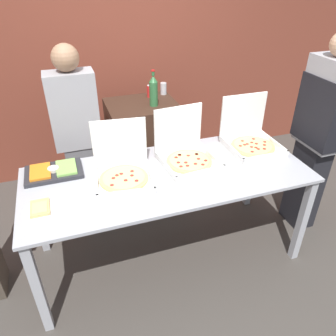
{
  "coord_description": "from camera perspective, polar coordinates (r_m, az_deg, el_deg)",
  "views": [
    {
      "loc": [
        -0.67,
        -1.97,
        2.21
      ],
      "look_at": [
        0.0,
        0.0,
        0.89
      ],
      "focal_mm": 35.0,
      "sensor_mm": 36.0,
      "label": 1
    }
  ],
  "objects": [
    {
      "name": "ground_plane",
      "position": [
        3.03,
        0.0,
        -14.42
      ],
      "size": [
        16.0,
        16.0,
        0.0
      ],
      "primitive_type": "plane",
      "color": "#423D38"
    },
    {
      "name": "brick_wall_behind",
      "position": [
        3.82,
        -8.8,
        19.72
      ],
      "size": [
        10.0,
        0.06,
        2.8
      ],
      "color": "brown",
      "rests_on": "ground_plane"
    },
    {
      "name": "buffet_table",
      "position": [
        2.54,
        0.0,
        -2.77
      ],
      "size": [
        2.16,
        0.9,
        0.84
      ],
      "color": "#A8AAB2",
      "rests_on": "ground_plane"
    },
    {
      "name": "pizza_box_far_left",
      "position": [
        2.42,
        -7.86,
        -0.33
      ],
      "size": [
        0.45,
        0.47,
        0.4
      ],
      "rotation": [
        0.0,
        0.0,
        -0.12
      ],
      "color": "white",
      "rests_on": "buffet_table"
    },
    {
      "name": "pizza_box_far_right",
      "position": [
        2.91,
        14.13,
        4.93
      ],
      "size": [
        0.43,
        0.44,
        0.42
      ],
      "rotation": [
        0.0,
        0.0,
        -0.01
      ],
      "color": "white",
      "rests_on": "buffet_table"
    },
    {
      "name": "pizza_box_near_left",
      "position": [
        2.61,
        3.21,
        2.56
      ],
      "size": [
        0.45,
        0.46,
        0.41
      ],
      "rotation": [
        0.0,
        0.0,
        0.08
      ],
      "color": "white",
      "rests_on": "buffet_table"
    },
    {
      "name": "paper_plate_front_left",
      "position": [
        2.29,
        -21.38,
        -6.57
      ],
      "size": [
        0.22,
        0.22,
        0.03
      ],
      "color": "white",
      "rests_on": "buffet_table"
    },
    {
      "name": "veggie_tray",
      "position": [
        2.62,
        -19.27,
        -0.55
      ],
      "size": [
        0.42,
        0.28,
        0.05
      ],
      "color": "#28282D",
      "rests_on": "buffet_table"
    },
    {
      "name": "sideboard_podium",
      "position": [
        3.55,
        -4.24,
        3.5
      ],
      "size": [
        0.7,
        0.6,
        1.01
      ],
      "color": "#382319",
      "rests_on": "ground_plane"
    },
    {
      "name": "soda_bottle",
      "position": [
        3.24,
        -2.54,
        13.33
      ],
      "size": [
        0.08,
        0.08,
        0.35
      ],
      "color": "#2D6638",
      "rests_on": "sideboard_podium"
    },
    {
      "name": "soda_can_silver",
      "position": [
        3.58,
        -0.8,
        13.68
      ],
      "size": [
        0.07,
        0.07,
        0.12
      ],
      "color": "silver",
      "rests_on": "sideboard_podium"
    },
    {
      "name": "soda_can_colored",
      "position": [
        3.5,
        -3.13,
        13.23
      ],
      "size": [
        0.07,
        0.07,
        0.12
      ],
      "color": "red",
      "rests_on": "sideboard_podium"
    },
    {
      "name": "person_guest_plaid",
      "position": [
        3.04,
        -15.39,
        5.24
      ],
      "size": [
        0.4,
        0.22,
        1.68
      ],
      "rotation": [
        0.0,
        0.0,
        3.14
      ],
      "color": "slate",
      "rests_on": "ground_plane"
    },
    {
      "name": "person_server_vest",
      "position": [
        3.07,
        24.96,
        6.26
      ],
      "size": [
        0.24,
        0.42,
        1.79
      ],
      "rotation": [
        0.0,
        0.0,
        1.57
      ],
      "color": "black",
      "rests_on": "ground_plane"
    }
  ]
}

